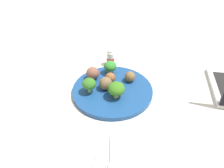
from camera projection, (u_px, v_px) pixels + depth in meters
ground_plane at (112, 92)px, 0.76m from camera, size 4.00×4.00×0.00m
plate at (112, 90)px, 0.76m from camera, size 0.28×0.28×0.02m
broccoli_floret_center at (110, 66)px, 0.81m from camera, size 0.05×0.05×0.05m
broccoli_floret_back_right at (89, 84)px, 0.72m from camera, size 0.05×0.05×0.05m
broccoli_floret_mid_right at (116, 89)px, 0.70m from camera, size 0.06×0.06×0.06m
meatball_back_right at (105, 84)px, 0.74m from camera, size 0.05×0.05×0.05m
meatball_mid_right at (129, 77)px, 0.78m from camera, size 0.04×0.04×0.04m
meatball_back_left at (92, 73)px, 0.78m from camera, size 0.05×0.05×0.05m
meatball_far_rim at (110, 78)px, 0.77m from camera, size 0.04×0.04×0.04m
napkin at (104, 155)px, 0.56m from camera, size 0.18×0.13×0.01m
fork at (111, 156)px, 0.55m from camera, size 0.12×0.02×0.01m
knife at (97, 157)px, 0.55m from camera, size 0.15×0.02×0.01m
yogurt_bottle at (110, 58)px, 0.89m from camera, size 0.03×0.03×0.07m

